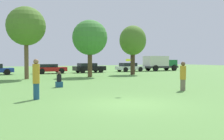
{
  "coord_description": "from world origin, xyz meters",
  "views": [
    {
      "loc": [
        -5.63,
        -9.12,
        1.85
      ],
      "look_at": [
        1.09,
        3.44,
        1.25
      ],
      "focal_mm": 41.98,
      "sensor_mm": 36.0,
      "label": 1
    }
  ],
  "objects_px": {
    "tree_2": "(26,26)",
    "delivery_truck_green": "(159,63)",
    "bystander_sitting": "(59,81)",
    "frisbee": "(128,60)",
    "parked_car_red": "(50,68)",
    "person_thrower": "(36,79)",
    "parked_car_black": "(89,68)",
    "parked_car_white": "(129,67)",
    "tree_4": "(133,41)",
    "person_catcher": "(183,76)",
    "tree_3": "(90,38)"
  },
  "relations": [
    {
      "from": "frisbee",
      "to": "tree_2",
      "type": "height_order",
      "value": "tree_2"
    },
    {
      "from": "person_thrower",
      "to": "parked_car_white",
      "type": "xyz_separation_m",
      "value": [
        17.94,
        20.71,
        -0.27
      ]
    },
    {
      "from": "bystander_sitting",
      "to": "delivery_truck_green",
      "type": "relative_size",
      "value": 0.18
    },
    {
      "from": "frisbee",
      "to": "parked_car_red",
      "type": "distance_m",
      "value": 21.63
    },
    {
      "from": "tree_4",
      "to": "parked_car_red",
      "type": "xyz_separation_m",
      "value": [
        -8.13,
        6.84,
        -3.34
      ]
    },
    {
      "from": "person_thrower",
      "to": "tree_2",
      "type": "height_order",
      "value": "tree_2"
    },
    {
      "from": "bystander_sitting",
      "to": "delivery_truck_green",
      "type": "bearing_deg",
      "value": 37.46
    },
    {
      "from": "person_catcher",
      "to": "delivery_truck_green",
      "type": "height_order",
      "value": "delivery_truck_green"
    },
    {
      "from": "tree_3",
      "to": "delivery_truck_green",
      "type": "relative_size",
      "value": 1.0
    },
    {
      "from": "tree_2",
      "to": "parked_car_white",
      "type": "distance_m",
      "value": 18.34
    },
    {
      "from": "person_thrower",
      "to": "parked_car_white",
      "type": "relative_size",
      "value": 0.46
    },
    {
      "from": "person_thrower",
      "to": "tree_3",
      "type": "relative_size",
      "value": 0.32
    },
    {
      "from": "frisbee",
      "to": "bystander_sitting",
      "type": "distance_m",
      "value": 5.79
    },
    {
      "from": "delivery_truck_green",
      "to": "person_thrower",
      "type": "bearing_deg",
      "value": -138.08
    },
    {
      "from": "tree_2",
      "to": "frisbee",
      "type": "bearing_deg",
      "value": -78.95
    },
    {
      "from": "tree_2",
      "to": "tree_4",
      "type": "distance_m",
      "value": 12.45
    },
    {
      "from": "bystander_sitting",
      "to": "parked_car_black",
      "type": "relative_size",
      "value": 0.25
    },
    {
      "from": "parked_car_white",
      "to": "person_catcher",
      "type": "bearing_deg",
      "value": -113.75
    },
    {
      "from": "person_thrower",
      "to": "tree_2",
      "type": "relative_size",
      "value": 0.28
    },
    {
      "from": "tree_4",
      "to": "parked_car_red",
      "type": "relative_size",
      "value": 1.44
    },
    {
      "from": "tree_4",
      "to": "delivery_truck_green",
      "type": "height_order",
      "value": "tree_4"
    },
    {
      "from": "tree_3",
      "to": "delivery_truck_green",
      "type": "height_order",
      "value": "tree_3"
    },
    {
      "from": "tree_3",
      "to": "bystander_sitting",
      "type": "bearing_deg",
      "value": -124.89
    },
    {
      "from": "parked_car_black",
      "to": "parked_car_white",
      "type": "height_order",
      "value": "parked_car_black"
    },
    {
      "from": "person_catcher",
      "to": "parked_car_red",
      "type": "relative_size",
      "value": 0.42
    },
    {
      "from": "tree_4",
      "to": "parked_car_red",
      "type": "distance_m",
      "value": 11.14
    },
    {
      "from": "parked_car_red",
      "to": "delivery_truck_green",
      "type": "distance_m",
      "value": 17.39
    },
    {
      "from": "tree_2",
      "to": "delivery_truck_green",
      "type": "height_order",
      "value": "tree_2"
    },
    {
      "from": "person_catcher",
      "to": "tree_4",
      "type": "height_order",
      "value": "tree_4"
    },
    {
      "from": "tree_2",
      "to": "delivery_truck_green",
      "type": "relative_size",
      "value": 1.13
    },
    {
      "from": "tree_3",
      "to": "tree_4",
      "type": "bearing_deg",
      "value": 11.26
    },
    {
      "from": "tree_2",
      "to": "person_catcher",
      "type": "bearing_deg",
      "value": -64.6
    },
    {
      "from": "tree_4",
      "to": "frisbee",
      "type": "bearing_deg",
      "value": -123.47
    },
    {
      "from": "parked_car_red",
      "to": "person_thrower",
      "type": "bearing_deg",
      "value": -105.77
    },
    {
      "from": "frisbee",
      "to": "tree_3",
      "type": "distance_m",
      "value": 14.18
    },
    {
      "from": "person_catcher",
      "to": "delivery_truck_green",
      "type": "relative_size",
      "value": 0.29
    },
    {
      "from": "tree_2",
      "to": "tree_4",
      "type": "xyz_separation_m",
      "value": [
        12.37,
        1.13,
        -0.85
      ]
    },
    {
      "from": "person_catcher",
      "to": "parked_car_red",
      "type": "distance_m",
      "value": 21.64
    },
    {
      "from": "tree_2",
      "to": "parked_car_black",
      "type": "distance_m",
      "value": 12.98
    },
    {
      "from": "parked_car_black",
      "to": "delivery_truck_green",
      "type": "distance_m",
      "value": 12.08
    },
    {
      "from": "tree_4",
      "to": "person_catcher",
      "type": "bearing_deg",
      "value": -112.01
    },
    {
      "from": "bystander_sitting",
      "to": "tree_2",
      "type": "xyz_separation_m",
      "value": [
        -0.57,
        8.34,
        4.42
      ]
    },
    {
      "from": "person_thrower",
      "to": "parked_car_white",
      "type": "distance_m",
      "value": 27.4
    },
    {
      "from": "frisbee",
      "to": "tree_3",
      "type": "xyz_separation_m",
      "value": [
        3.69,
        13.5,
        2.24
      ]
    },
    {
      "from": "tree_4",
      "to": "parked_car_white",
      "type": "bearing_deg",
      "value": 60.99
    },
    {
      "from": "parked_car_black",
      "to": "parked_car_white",
      "type": "bearing_deg",
      "value": 1.03
    },
    {
      "from": "delivery_truck_green",
      "to": "frisbee",
      "type": "bearing_deg",
      "value": -131.08
    },
    {
      "from": "frisbee",
      "to": "parked_car_white",
      "type": "relative_size",
      "value": 0.07
    },
    {
      "from": "frisbee",
      "to": "parked_car_white",
      "type": "bearing_deg",
      "value": 57.87
    },
    {
      "from": "tree_4",
      "to": "tree_2",
      "type": "bearing_deg",
      "value": -174.77
    }
  ]
}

